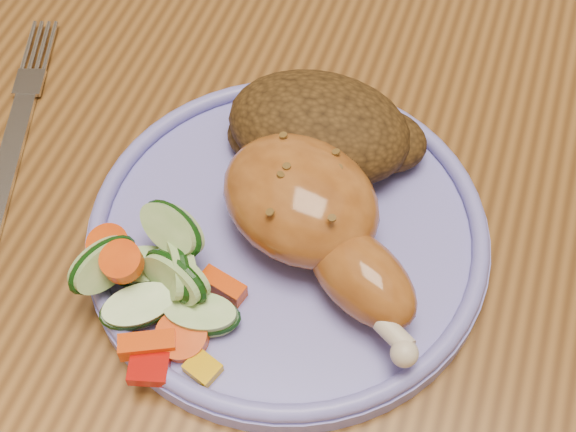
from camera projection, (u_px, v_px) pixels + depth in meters
The scene contains 7 objects.
dining_table at pixel (397, 253), 0.56m from camera, with size 0.90×1.40×0.75m.
plate at pixel (288, 236), 0.46m from camera, with size 0.23×0.23×0.01m, color #7876D7.
plate_rim at pixel (288, 226), 0.45m from camera, with size 0.23×0.23×0.01m, color #7876D7.
chicken_leg at pixel (315, 217), 0.44m from camera, with size 0.14×0.13×0.05m.
rice_pilaf at pixel (323, 130), 0.48m from camera, with size 0.12×0.08×0.05m.
vegetable_pile at pixel (158, 280), 0.42m from camera, with size 0.10×0.10×0.05m.
fork at pixel (16, 134), 0.51m from camera, with size 0.07×0.16×0.00m.
Camera 1 is at (0.02, -0.30, 1.15)m, focal length 50.00 mm.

